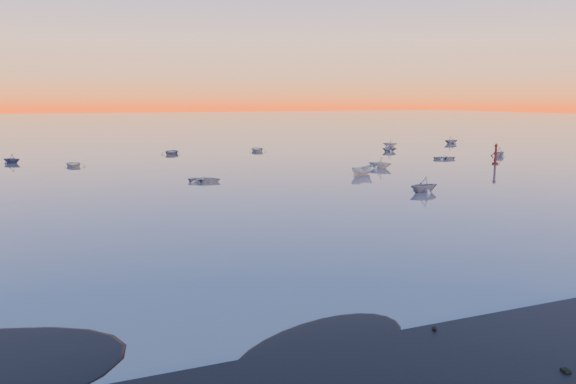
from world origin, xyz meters
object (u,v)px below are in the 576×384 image
channel_marker (496,155)px  boat_near_right (380,168)px  boat_near_left (205,182)px  boat_near_center (362,175)px

channel_marker → boat_near_right: bearing=173.2°
boat_near_left → boat_near_right: boat_near_right is taller
boat_near_left → channel_marker: size_ratio=1.15×
boat_near_left → channel_marker: (45.09, 1.09, 1.30)m
boat_near_right → channel_marker: 19.01m
boat_near_left → channel_marker: bearing=-60.5°
boat_near_center → channel_marker: 25.05m
boat_near_left → boat_near_center: bearing=-67.6°
boat_near_right → boat_near_left: bearing=-34.9°
boat_near_center → boat_near_right: size_ratio=1.03×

